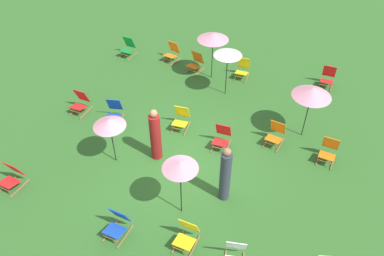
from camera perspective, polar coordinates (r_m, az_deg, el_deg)
The scene contains 23 objects.
ground_plane at distance 11.74m, azimuth -1.83°, elevation -5.50°, with size 40.00×40.00×0.00m, color #2D6026.
deckchair_1 at distance 14.07m, azimuth -16.41°, elevation 3.74°, with size 0.55×0.81×0.83m.
deckchair_2 at distance 12.79m, azimuth -1.64°, elevation 1.44°, with size 0.50×0.77×0.83m.
deckchair_3 at distance 9.50m, azimuth 6.48°, elevation -18.43°, with size 0.59×0.82×0.83m.
deckchair_4 at distance 9.74m, azimuth -0.78°, elevation -15.69°, with size 0.55×0.80×0.83m.
deckchair_5 at distance 12.48m, azimuth 12.43°, elevation -0.88°, with size 0.62×0.84×0.83m.
deckchair_6 at distance 12.12m, azimuth 4.50°, elevation -1.35°, with size 0.50×0.77×0.83m.
deckchair_7 at distance 12.37m, azimuth 19.78°, elevation -3.18°, with size 0.58×0.82×0.83m.
deckchair_8 at distance 12.06m, azimuth -25.39°, elevation -6.56°, with size 0.57×0.82×0.83m.
deckchair_9 at distance 15.71m, azimuth 19.68°, elevation 7.20°, with size 0.54×0.80×0.83m.
deckchair_10 at distance 17.02m, azimuth -9.60°, elevation 11.83°, with size 0.57×0.82×0.83m.
deckchair_11 at distance 15.71m, azimuth 0.54°, elevation 9.78°, with size 0.68×0.87×0.83m.
deckchair_12 at distance 15.44m, azimuth 7.60°, elevation 8.80°, with size 0.50×0.77×0.83m.
deckchair_13 at distance 16.46m, azimuth -3.01°, elevation 11.28°, with size 0.67×0.86×0.83m.
deckchair_14 at distance 10.10m, azimuth -11.10°, elevation -13.88°, with size 0.57×0.81×0.83m.
deckchair_15 at distance 13.36m, azimuth -11.61°, elevation 2.49°, with size 0.61×0.84×0.83m.
umbrella_0 at distance 14.58m, azimuth 3.17°, elevation 13.52°, with size 1.19×1.19×1.93m.
umbrella_1 at distance 11.07m, azimuth -12.31°, elevation 0.76°, with size 0.95×0.95×1.65m.
umbrella_2 at distance 13.66m, azimuth 5.41°, elevation 11.15°, with size 1.02×1.02×1.86m.
umbrella_3 at distance 9.25m, azimuth -1.78°, elevation -5.62°, with size 0.91×0.91×1.91m.
umbrella_4 at distance 12.17m, azimuth 17.58°, elevation 5.18°, with size 1.21×1.21×1.92m.
person_0 at distance 11.44m, azimuth -5.51°, elevation -1.15°, with size 0.44×0.44×1.84m.
person_1 at distance 10.27m, azimuth 5.00°, elevation -7.06°, with size 0.31×0.31×1.88m.
Camera 1 is at (2.87, -7.56, 8.51)m, focal length 35.59 mm.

